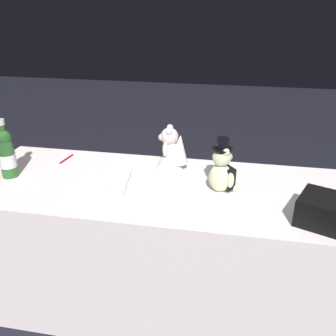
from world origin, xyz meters
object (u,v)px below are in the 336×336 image
Objects in this scene: champagne_bottle at (6,153)px; guestbook at (108,182)px; signing_pen at (67,159)px; teddy_bear_bride at (172,150)px; gift_case_black at (336,214)px; teddy_bear_groom at (223,171)px.

champagne_bottle reaches higher than guestbook.
signing_pen is at bearing 135.50° from guestbook.
teddy_bear_bride is at bearing 16.74° from champagne_bottle.
teddy_bear_bride reaches higher than gift_case_black.
gift_case_black is at bearing -6.58° from champagne_bottle.
teddy_bear_groom is 0.53m from gift_case_black.
champagne_bottle is at bearing -126.55° from signing_pen.
teddy_bear_bride is at bearing -1.51° from signing_pen.
teddy_bear_groom reaches higher than teddy_bear_bride.
teddy_bear_bride is at bearing 150.34° from gift_case_black.
champagne_bottle is 1.17× the size of guestbook.
champagne_bottle is 0.35m from signing_pen.
guestbook is at bearing -176.36° from teddy_bear_groom.
teddy_bear_groom reaches higher than guestbook.
teddy_bear_groom is 0.80× the size of gift_case_black.
teddy_bear_groom is 0.35m from teddy_bear_bride.
gift_case_black is at bearing -17.94° from guestbook.
signing_pen is 0.43m from guestbook.
signing_pen is at bearing 166.42° from teddy_bear_groom.
champagne_bottle is at bearing -163.26° from teddy_bear_bride.
gift_case_black is (0.48, -0.23, -0.05)m from teddy_bear_groom.
teddy_bear_bride is 0.71× the size of gift_case_black.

